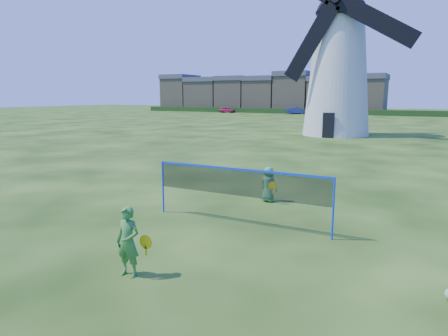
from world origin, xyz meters
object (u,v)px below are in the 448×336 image
windmill (338,66)px  car_right (297,111)px  badminton_net (239,183)px  player_girl (128,242)px  car_left (227,110)px  player_boy (268,184)px

windmill → car_right: bearing=111.8°
badminton_net → player_girl: (-0.56, -3.77, -0.45)m
car_left → windmill: bearing=-147.7°
player_girl → car_left: player_girl is taller
windmill → player_girl: 30.59m
badminton_net → car_left: bearing=117.3°
windmill → car_right: size_ratio=4.42×
windmill → badminton_net: 26.86m
badminton_net → player_boy: size_ratio=4.35×
windmill → player_girl: bearing=-85.4°
badminton_net → player_boy: bearing=93.3°
badminton_net → windmill: bearing=96.5°
car_left → car_right: size_ratio=0.84×
player_boy → player_girl: bearing=98.7°
player_girl → car_left: size_ratio=0.42×
badminton_net → player_girl: badminton_net is taller
badminton_net → player_girl: 3.84m
windmill → car_right: 41.50m
badminton_net → car_right: badminton_net is taller
windmill → player_girl: (2.42, -30.03, -5.29)m
windmill → badminton_net: bearing=-83.5°
car_left → player_girl: bearing=-160.8°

